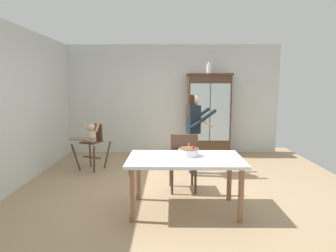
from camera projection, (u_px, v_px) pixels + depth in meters
name	position (u px, v px, depth m)	size (l,w,h in m)	color
ground_plane	(175.00, 188.00, 4.75)	(6.24, 6.24, 0.00)	tan
wall_back	(173.00, 99.00, 7.17)	(5.32, 0.06, 2.70)	silver
wall_left	(13.00, 108.00, 4.57)	(0.06, 5.32, 2.70)	silver
china_cabinet	(210.00, 114.00, 6.95)	(1.08, 0.48, 1.98)	#4C3323
ceramic_vase	(210.00, 69.00, 6.80)	(0.13, 0.13, 0.27)	white
high_chair_with_toddler	(93.00, 138.00, 5.73)	(0.75, 0.82, 0.95)	#4C3323
adult_person	(195.00, 125.00, 5.36)	(0.56, 0.54, 1.53)	#33425B
dining_table	(186.00, 164.00, 3.83)	(1.55, 0.90, 0.74)	silver
birthday_cake	(190.00, 152.00, 3.91)	(0.28, 0.28, 0.19)	white
dining_chair_far_side	(184.00, 158.00, 4.50)	(0.46, 0.46, 0.96)	#4C3323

